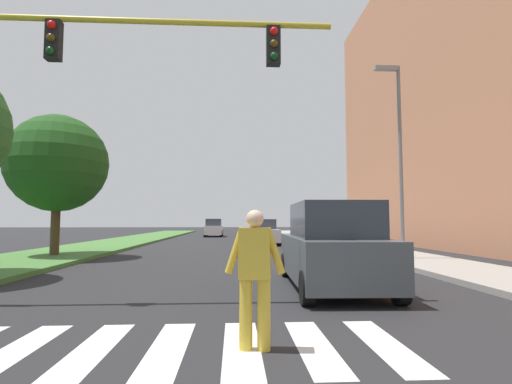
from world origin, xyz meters
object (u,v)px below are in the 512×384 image
traffic_light_gantry (48,79)px  sedan_midblock (263,233)px  street_lamp_right (398,142)px  pedestrian_performer (255,272)px  tree_far (58,164)px  suv_crossing (332,248)px  sedan_distant (214,228)px

traffic_light_gantry → sedan_midblock: bearing=72.8°
traffic_light_gantry → sedan_midblock: size_ratio=1.88×
street_lamp_right → pedestrian_performer: 11.98m
tree_far → sedan_midblock: size_ratio=1.38×
suv_crossing → sedan_distant: bearing=98.2°
traffic_light_gantry → street_lamp_right: (9.98, 6.87, 0.27)m
tree_far → traffic_light_gantry: traffic_light_gantry is taller
pedestrian_performer → tree_far: bearing=123.2°
suv_crossing → sedan_distant: 30.05m
pedestrian_performer → street_lamp_right: bearing=57.8°
street_lamp_right → sedan_midblock: street_lamp_right is taller
tree_far → street_lamp_right: 13.97m
traffic_light_gantry → street_lamp_right: 12.12m
tree_far → street_lamp_right: street_lamp_right is taller
tree_far → pedestrian_performer: (7.71, -11.78, -3.04)m
tree_far → sedan_distant: size_ratio=1.41×
street_lamp_right → sedan_midblock: (-4.44, 11.00, -3.82)m
traffic_light_gantry → suv_crossing: bearing=12.9°
traffic_light_gantry → pedestrian_performer: 5.87m
tree_far → sedan_midblock: bearing=43.5°
sedan_midblock → sedan_distant: sedan_distant is taller
tree_far → suv_crossing: 12.74m
suv_crossing → traffic_light_gantry: bearing=-167.1°
tree_far → street_lamp_right: bearing=-8.8°
suv_crossing → sedan_midblock: (-0.37, 16.52, -0.16)m
tree_far → traffic_light_gantry: (3.81, -9.00, 0.35)m
street_lamp_right → suv_crossing: bearing=-126.4°
tree_far → sedan_distant: 22.97m
pedestrian_performer → suv_crossing: size_ratio=0.36×
sedan_distant → street_lamp_right: bearing=-70.9°
pedestrian_performer → sedan_midblock: size_ratio=0.40×
tree_far → suv_crossing: bearing=-38.2°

